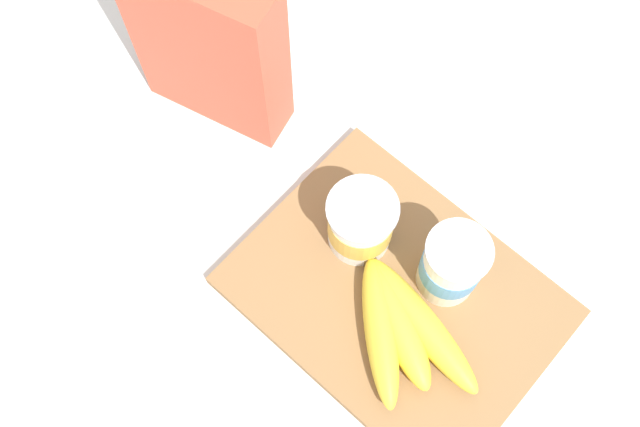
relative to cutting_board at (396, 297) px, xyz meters
The scene contains 6 objects.
ground_plane 0.01m from the cutting_board, ahead, with size 2.40×2.40×0.00m, color silver.
cutting_board is the anchor object (origin of this frame).
cereal_box 0.35m from the cutting_board, behind, with size 0.17×0.06×0.24m, color #D85138.
yogurt_cup_front 0.09m from the cutting_board, 162.83° to the left, with size 0.08×0.08×0.09m.
yogurt_cup_back 0.08m from the cutting_board, 60.28° to the left, with size 0.07×0.07×0.10m.
banana_bunch 0.05m from the cutting_board, 46.48° to the right, with size 0.19×0.14×0.04m.
Camera 1 is at (0.09, -0.22, 0.81)m, focal length 41.48 mm.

